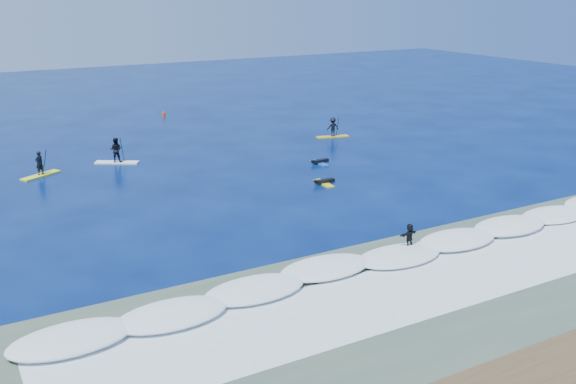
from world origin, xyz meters
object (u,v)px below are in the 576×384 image
prone_paddler_near (324,182)px  wave_surfer (409,237)px  prone_paddler_far (320,162)px  sup_paddler_center (116,152)px  sup_paddler_left (40,167)px  sup_paddler_right (333,128)px  marker_buoy (164,114)px

prone_paddler_near → wave_surfer: 12.44m
prone_paddler_near → prone_paddler_far: 5.39m
sup_paddler_center → prone_paddler_far: sup_paddler_center is taller
prone_paddler_near → wave_surfer: size_ratio=1.08×
sup_paddler_left → sup_paddler_center: size_ratio=0.91×
sup_paddler_right → prone_paddler_near: size_ratio=1.49×
prone_paddler_near → wave_surfer: bearing=170.3°
sup_paddler_left → sup_paddler_right: size_ratio=0.98×
sup_paddler_left → wave_surfer: bearing=-89.3°
sup_paddler_center → prone_paddler_far: 15.75m
sup_paddler_right → marker_buoy: (-10.36, 16.44, -0.49)m
sup_paddler_right → wave_surfer: (-11.03, -24.11, -0.05)m
sup_paddler_right → wave_surfer: bearing=-101.4°
prone_paddler_near → sup_paddler_center: bearing=43.2°
prone_paddler_near → wave_surfer: wave_surfer is taller
prone_paddler_near → sup_paddler_right: bearing=-33.4°
sup_paddler_center → prone_paddler_far: size_ratio=1.64×
sup_paddler_right → sup_paddler_left: bearing=-166.3°
sup_paddler_right → marker_buoy: 19.44m
sup_paddler_left → wave_surfer: sup_paddler_left is taller
sup_paddler_right → prone_paddler_far: (-5.91, -7.22, -0.67)m
sup_paddler_right → wave_surfer: 26.52m
marker_buoy → prone_paddler_near: bearing=-86.3°
prone_paddler_near → marker_buoy: bearing=5.7°
sup_paddler_left → sup_paddler_right: sup_paddler_left is taller
sup_paddler_right → prone_paddler_far: sup_paddler_right is taller
prone_paddler_far → wave_surfer: size_ratio=1.05×
prone_paddler_near → prone_paddler_far: prone_paddler_near is taller
sup_paddler_center → prone_paddler_near: bearing=-17.5°
sup_paddler_center → sup_paddler_right: sup_paddler_center is taller
prone_paddler_far → marker_buoy: 24.08m
sup_paddler_left → prone_paddler_far: size_ratio=1.50×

